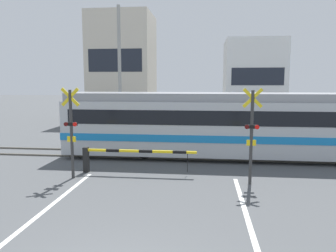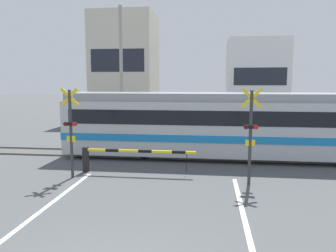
{
  "view_description": "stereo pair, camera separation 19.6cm",
  "coord_description": "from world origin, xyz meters",
  "px_view_note": "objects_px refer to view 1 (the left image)",
  "views": [
    {
      "loc": [
        1.61,
        -4.54,
        3.53
      ],
      "look_at": [
        0.0,
        9.67,
        1.6
      ],
      "focal_mm": 35.0,
      "sensor_mm": 36.0,
      "label": 1
    },
    {
      "loc": [
        1.81,
        -4.52,
        3.53
      ],
      "look_at": [
        0.0,
        9.67,
        1.6
      ],
      "focal_mm": 35.0,
      "sensor_mm": 36.0,
      "label": 2
    }
  ],
  "objects_px": {
    "crossing_barrier_near": "(118,155)",
    "crossing_barrier_far": "(207,132)",
    "crossing_signal_left": "(71,129)",
    "pedestrian": "(192,120)",
    "commuter_train": "(278,124)",
    "crossing_signal_right": "(252,132)"
  },
  "relations": [
    {
      "from": "crossing_signal_right",
      "to": "pedestrian",
      "type": "xyz_separation_m",
      "value": [
        -2.42,
        10.48,
        -0.84
      ]
    },
    {
      "from": "crossing_signal_left",
      "to": "crossing_signal_right",
      "type": "distance_m",
      "value": 6.41
    },
    {
      "from": "crossing_barrier_far",
      "to": "pedestrian",
      "type": "bearing_deg",
      "value": 106.61
    },
    {
      "from": "crossing_barrier_far",
      "to": "pedestrian",
      "type": "xyz_separation_m",
      "value": [
        -0.95,
        3.17,
        0.28
      ]
    },
    {
      "from": "commuter_train",
      "to": "pedestrian",
      "type": "relative_size",
      "value": 11.42
    },
    {
      "from": "crossing_barrier_far",
      "to": "crossing_signal_left",
      "type": "bearing_deg",
      "value": -124.03
    },
    {
      "from": "pedestrian",
      "to": "crossing_barrier_far",
      "type": "bearing_deg",
      "value": -73.39
    },
    {
      "from": "crossing_barrier_near",
      "to": "crossing_signal_left",
      "type": "bearing_deg",
      "value": -150.68
    },
    {
      "from": "crossing_barrier_far",
      "to": "crossing_signal_right",
      "type": "height_order",
      "value": "crossing_signal_right"
    },
    {
      "from": "crossing_barrier_far",
      "to": "crossing_signal_left",
      "type": "distance_m",
      "value": 8.88
    },
    {
      "from": "commuter_train",
      "to": "crossing_barrier_near",
      "type": "height_order",
      "value": "commuter_train"
    },
    {
      "from": "crossing_barrier_near",
      "to": "crossing_signal_right",
      "type": "height_order",
      "value": "crossing_signal_right"
    },
    {
      "from": "crossing_barrier_near",
      "to": "crossing_signal_right",
      "type": "xyz_separation_m",
      "value": [
        4.93,
        -0.83,
        1.12
      ]
    },
    {
      "from": "crossing_barrier_near",
      "to": "pedestrian",
      "type": "distance_m",
      "value": 9.97
    },
    {
      "from": "pedestrian",
      "to": "crossing_barrier_near",
      "type": "bearing_deg",
      "value": -104.56
    },
    {
      "from": "crossing_signal_left",
      "to": "pedestrian",
      "type": "bearing_deg",
      "value": 69.18
    },
    {
      "from": "commuter_train",
      "to": "crossing_barrier_far",
      "type": "height_order",
      "value": "commuter_train"
    },
    {
      "from": "commuter_train",
      "to": "crossing_barrier_near",
      "type": "relative_size",
      "value": 4.44
    },
    {
      "from": "crossing_barrier_near",
      "to": "crossing_signal_left",
      "type": "relative_size",
      "value": 1.33
    },
    {
      "from": "commuter_train",
      "to": "crossing_signal_right",
      "type": "distance_m",
      "value": 4.42
    },
    {
      "from": "crossing_signal_left",
      "to": "pedestrian",
      "type": "relative_size",
      "value": 1.93
    },
    {
      "from": "crossing_barrier_near",
      "to": "crossing_barrier_far",
      "type": "bearing_deg",
      "value": 61.92
    }
  ]
}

